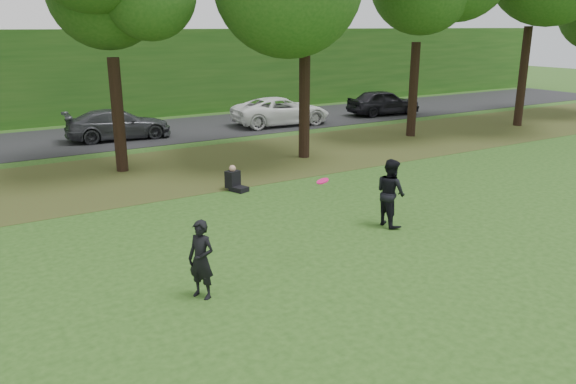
{
  "coord_description": "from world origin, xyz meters",
  "views": [
    {
      "loc": [
        -8.25,
        -6.58,
        5.18
      ],
      "look_at": [
        -1.46,
        4.59,
        1.3
      ],
      "focal_mm": 35.0,
      "sensor_mm": 36.0,
      "label": 1
    }
  ],
  "objects_px": {
    "player_right": "(391,193)",
    "frisbee": "(323,181)",
    "player_left": "(201,260)",
    "seated_person": "(234,181)"
  },
  "relations": [
    {
      "from": "frisbee",
      "to": "player_right",
      "type": "bearing_deg",
      "value": 20.35
    },
    {
      "from": "frisbee",
      "to": "seated_person",
      "type": "relative_size",
      "value": 0.34
    },
    {
      "from": "seated_person",
      "to": "frisbee",
      "type": "bearing_deg",
      "value": -116.67
    },
    {
      "from": "player_left",
      "to": "frisbee",
      "type": "bearing_deg",
      "value": 63.15
    },
    {
      "from": "player_right",
      "to": "seated_person",
      "type": "bearing_deg",
      "value": 26.03
    },
    {
      "from": "player_left",
      "to": "frisbee",
      "type": "xyz_separation_m",
      "value": [
        2.97,
        0.17,
        1.12
      ]
    },
    {
      "from": "player_left",
      "to": "frisbee",
      "type": "height_order",
      "value": "frisbee"
    },
    {
      "from": "player_right",
      "to": "frisbee",
      "type": "height_order",
      "value": "frisbee"
    },
    {
      "from": "player_right",
      "to": "seated_person",
      "type": "xyz_separation_m",
      "value": [
        -2.09,
        5.2,
        -0.6
      ]
    },
    {
      "from": "player_left",
      "to": "player_right",
      "type": "relative_size",
      "value": 0.87
    }
  ]
}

